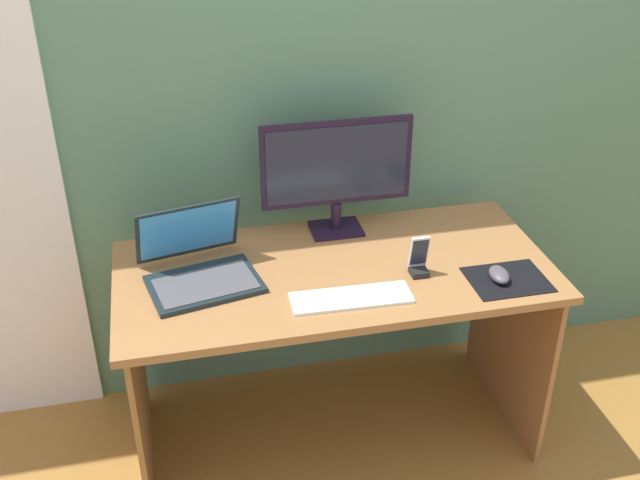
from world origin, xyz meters
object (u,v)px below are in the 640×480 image
object	(u,v)px
laptop	(199,266)
keyboard_external	(351,298)
mouse	(499,275)
monitor	(337,170)
phone_in_dock	(419,261)

from	to	relation	value
laptop	keyboard_external	size ratio (longest dim) A/B	1.06
keyboard_external	mouse	distance (m)	0.49
monitor	mouse	world-z (taller)	monitor
phone_in_dock	keyboard_external	bearing A→B (deg)	-159.18
laptop	phone_in_dock	world-z (taller)	laptop
laptop	monitor	bearing A→B (deg)	22.78
monitor	phone_in_dock	distance (m)	0.43
keyboard_external	mouse	size ratio (longest dim) A/B	3.73
laptop	phone_in_dock	xyz separation A→B (m)	(0.69, -0.13, 0.00)
mouse	keyboard_external	bearing A→B (deg)	-173.51
monitor	phone_in_dock	size ratio (longest dim) A/B	3.78
monitor	mouse	size ratio (longest dim) A/B	5.24
keyboard_external	mouse	xyz separation A→B (m)	(0.49, 0.00, 0.02)
mouse	phone_in_dock	size ratio (longest dim) A/B	0.72
laptop	mouse	size ratio (longest dim) A/B	3.97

